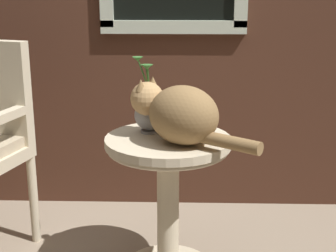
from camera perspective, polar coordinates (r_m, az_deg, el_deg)
The scene contains 3 objects.
wicker_side_table at distance 2.17m, azimuth -0.00°, elevation -6.28°, with size 0.53×0.53×0.64m.
cat at distance 2.00m, azimuth 1.31°, elevation 1.43°, with size 0.51×0.40×0.25m.
pewter_vase_with_ivy at distance 2.15m, azimuth -2.14°, elevation 1.77°, with size 0.13×0.13×0.33m.
Camera 1 is at (0.22, -1.90, 1.27)m, focal length 54.00 mm.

